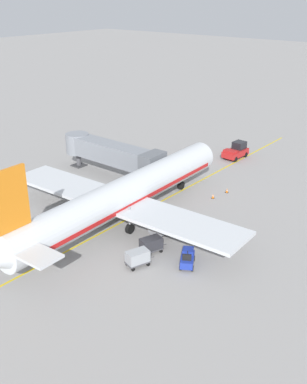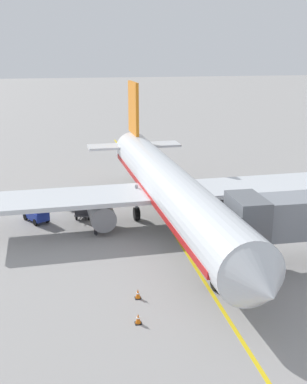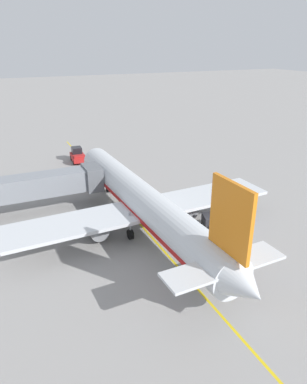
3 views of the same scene
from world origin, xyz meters
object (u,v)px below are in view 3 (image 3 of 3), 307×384
pushback_tractor (78,156)px  safety_cone_nose_left (140,184)px  baggage_tug_lead (236,214)px  baggage_cart_front (209,221)px  jet_bridge (33,186)px  safety_cone_nose_right (136,178)px  parked_airliner (143,202)px  ground_crew_wing_walker (185,206)px  baggage_cart_second_in_train (227,230)px

pushback_tractor → safety_cone_nose_left: pushback_tractor is taller
baggage_tug_lead → baggage_cart_front: (-4.09, -0.41, 0.24)m
jet_bridge → safety_cone_nose_right: size_ratio=28.39×
parked_airliner → jet_bridge: 13.84m
baggage_cart_front → safety_cone_nose_right: bearing=95.8°
ground_crew_wing_walker → safety_cone_nose_left: ground_crew_wing_walker is taller
pushback_tractor → baggage_tug_lead: pushback_tractor is taller
parked_airliner → safety_cone_nose_right: parked_airliner is taller
jet_bridge → baggage_tug_lead: jet_bridge is taller
safety_cone_nose_right → baggage_cart_second_in_train: bearing=-83.4°
jet_bridge → safety_cone_nose_right: jet_bridge is taller
pushback_tractor → ground_crew_wing_walker: pushback_tractor is taller
parked_airliner → safety_cone_nose_right: 15.34m
ground_crew_wing_walker → safety_cone_nose_left: 10.63m
jet_bridge → safety_cone_nose_right: 16.53m
jet_bridge → baggage_cart_front: jet_bridge is taller
baggage_cart_front → ground_crew_wing_walker: (-0.55, 4.38, 0.00)m
baggage_tug_lead → pushback_tractor: bearing=111.7°
jet_bridge → safety_cone_nose_right: (15.34, 5.28, -3.17)m
baggage_cart_second_in_train → safety_cone_nose_right: baggage_cart_second_in_train is taller
jet_bridge → baggage_tug_lead: (21.22, -11.82, -2.75)m
safety_cone_nose_left → safety_cone_nose_right: 2.68m
baggage_cart_front → safety_cone_nose_left: baggage_cart_front is taller
jet_bridge → baggage_cart_front: size_ratio=5.65×
baggage_tug_lead → safety_cone_nose_left: baggage_tug_lead is taller
baggage_cart_front → ground_crew_wing_walker: bearing=97.2°
safety_cone_nose_left → baggage_cart_front: bearing=-81.6°
jet_bridge → ground_crew_wing_walker: 18.51m
safety_cone_nose_right → parked_airliner: bearing=-108.7°
safety_cone_nose_left → baggage_cart_second_in_train: bearing=-81.0°
baggage_cart_front → ground_crew_wing_walker: 4.42m
baggage_cart_front → ground_crew_wing_walker: ground_crew_wing_walker is taller
parked_airliner → baggage_cart_second_in_train: parked_airliner is taller
parked_airliner → safety_cone_nose_right: size_ratio=63.22×
pushback_tractor → baggage_cart_second_in_train: 33.70m
baggage_cart_second_in_train → safety_cone_nose_left: size_ratio=5.02×
baggage_cart_front → safety_cone_nose_left: 15.04m
pushback_tractor → safety_cone_nose_left: bearing=-70.1°
parked_airliner → baggage_cart_second_in_train: bearing=-39.4°
baggage_tug_lead → safety_cone_nose_right: size_ratio=4.68×
pushback_tractor → ground_crew_wing_walker: bearing=-74.5°
parked_airliner → ground_crew_wing_walker: parked_airliner is taller
jet_bridge → safety_cone_nose_left: size_ratio=28.39×
baggage_cart_second_in_train → pushback_tractor: bearing=104.2°
pushback_tractor → baggage_cart_front: size_ratio=1.52×
parked_airliner → baggage_cart_front: parked_airliner is taller
safety_cone_nose_left → safety_cone_nose_right: size_ratio=1.00×
parked_airliner → safety_cone_nose_left: parked_airliner is taller
parked_airliner → pushback_tractor: bearing=92.3°
jet_bridge → baggage_cart_front: bearing=-35.5°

